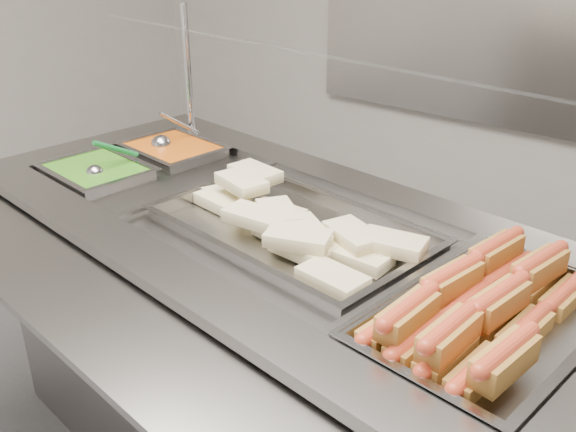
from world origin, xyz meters
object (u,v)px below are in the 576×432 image
Objects in this scene: ladle at (162,144)px; serving_spoon at (99,169)px; sneeze_guard at (335,64)px; pan_wraps at (291,235)px; steam_counter at (276,359)px; pan_hotdogs at (492,332)px.

ladle reaches higher than serving_spoon.
sneeze_guard is 9.14× the size of serving_spoon.
steam_counter is at bearing 174.20° from pan_wraps.
serving_spoon reaches higher than pan_hotdogs.
steam_counter is 3.36× the size of pan_hotdogs.
sneeze_guard is 2.87× the size of pan_hotdogs.
ladle is at bearing 98.21° from serving_spoon.
pan_hotdogs is at bearing -5.80° from steam_counter.
ladle is 1.06× the size of serving_spoon.
ladle is 0.29m from serving_spoon.
pan_hotdogs and pan_wraps have the same top height.
pan_hotdogs is (0.61, -0.28, -0.41)m from sneeze_guard.
serving_spoon is at bearing -154.87° from sneeze_guard.
ladle is at bearing 163.40° from steam_counter.
pan_wraps is 0.70m from serving_spoon.
ladle is (-1.31, 0.27, 0.05)m from pan_hotdogs.
sneeze_guard is 0.81m from serving_spoon.
steam_counter is 0.79m from serving_spoon.
pan_hotdogs is at bearing -5.80° from pan_wraps.
pan_wraps is 3.71× the size of ladle.
pan_wraps is at bearing -15.75° from ladle.
steam_counter is 10.12× the size of ladle.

